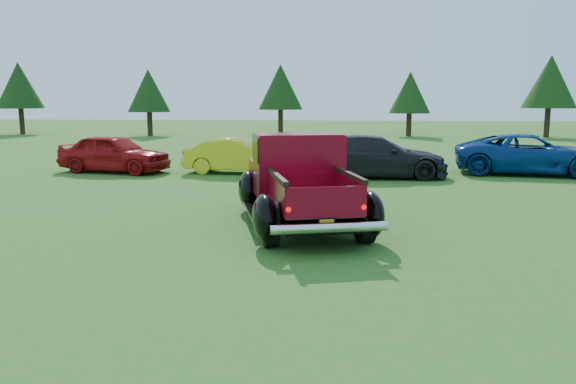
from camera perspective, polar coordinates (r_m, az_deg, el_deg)
The scene contains 11 objects.
ground at distance 9.87m, azimuth -2.27°, elevation -5.23°, with size 120.00×120.00×0.00m, color #2E651D.
tree_far_west at distance 45.83m, azimuth -25.65°, elevation 9.73°, with size 3.33×3.33×5.20m.
tree_west at distance 40.70m, azimuth -13.98°, elevation 9.95°, with size 2.94×2.94×4.60m.
tree_mid_left at distance 40.70m, azimuth -0.77°, elevation 10.60°, with size 3.20×3.20×5.00m.
tree_mid_right at distance 39.76m, azimuth 12.28°, elevation 9.83°, with size 2.82×2.82×4.40m.
tree_east at distance 41.34m, azimuth 25.08°, elevation 10.10°, with size 3.46×3.46×5.40m.
pickup_truck at distance 11.48m, azimuth 1.03°, elevation 1.21°, with size 3.26×5.17×1.81m.
show_car_red at distance 20.34m, azimuth -17.25°, elevation 3.78°, with size 1.56×3.88×1.32m, color #9F0E10.
show_car_yellow at distance 19.20m, azimuth -5.10°, elevation 3.67°, with size 1.26×3.62×1.19m, color yellow.
show_car_grey at distance 18.35m, azimuth 8.73°, elevation 3.59°, with size 1.90×4.68×1.36m, color black.
show_car_blue at distance 20.56m, azimuth 23.36°, elevation 3.53°, with size 2.24×4.86×1.35m, color navy.
Camera 1 is at (1.26, -9.47, 2.48)m, focal length 35.00 mm.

